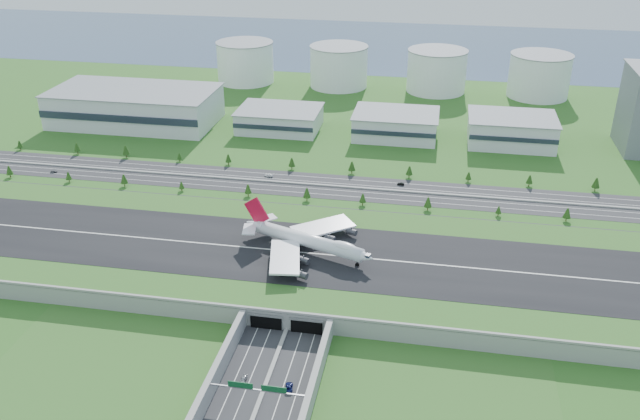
% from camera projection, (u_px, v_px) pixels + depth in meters
% --- Properties ---
extents(ground, '(1200.00, 1200.00, 0.00)m').
position_uv_depth(ground, '(310.00, 268.00, 322.23)').
color(ground, '#255C1C').
rests_on(ground, ground).
extents(airfield_deck, '(520.00, 100.00, 9.20)m').
position_uv_depth(airfield_deck, '(310.00, 261.00, 320.33)').
color(airfield_deck, gray).
rests_on(airfield_deck, ground).
extents(underpass_road, '(38.80, 120.40, 8.00)m').
position_uv_depth(underpass_road, '(254.00, 407.00, 233.04)').
color(underpass_road, '#28282B').
rests_on(underpass_road, ground).
extents(sign_gantry_near, '(38.70, 0.70, 9.80)m').
position_uv_depth(sign_gantry_near, '(257.00, 391.00, 235.34)').
color(sign_gantry_near, gray).
rests_on(sign_gantry_near, ground).
extents(north_expressway, '(560.00, 36.00, 0.12)m').
position_uv_depth(north_expressway, '(340.00, 187.00, 405.98)').
color(north_expressway, '#28282B').
rests_on(north_expressway, ground).
extents(tree_row, '(502.19, 48.63, 8.33)m').
position_uv_depth(tree_row, '(347.00, 180.00, 403.44)').
color(tree_row, '#3D2819').
rests_on(tree_row, ground).
extents(hangar_west, '(120.00, 60.00, 25.00)m').
position_uv_depth(hangar_west, '(135.00, 107.00, 507.21)').
color(hangar_west, silver).
rests_on(hangar_west, ground).
extents(hangar_mid_a, '(58.00, 42.00, 15.00)m').
position_uv_depth(hangar_mid_a, '(280.00, 119.00, 496.12)').
color(hangar_mid_a, silver).
rests_on(hangar_mid_a, ground).
extents(hangar_mid_b, '(58.00, 42.00, 17.00)m').
position_uv_depth(hangar_mid_b, '(396.00, 125.00, 481.99)').
color(hangar_mid_b, silver).
rests_on(hangar_mid_b, ground).
extents(hangar_mid_c, '(58.00, 42.00, 19.00)m').
position_uv_depth(hangar_mid_c, '(511.00, 130.00, 468.66)').
color(hangar_mid_c, silver).
rests_on(hangar_mid_c, ground).
extents(fuel_tank_a, '(50.00, 50.00, 35.00)m').
position_uv_depth(fuel_tank_a, '(245.00, 62.00, 607.17)').
color(fuel_tank_a, white).
rests_on(fuel_tank_a, ground).
extents(fuel_tank_b, '(50.00, 50.00, 35.00)m').
position_uv_depth(fuel_tank_b, '(339.00, 67.00, 593.48)').
color(fuel_tank_b, white).
rests_on(fuel_tank_b, ground).
extents(fuel_tank_c, '(50.00, 50.00, 35.00)m').
position_uv_depth(fuel_tank_c, '(437.00, 71.00, 579.79)').
color(fuel_tank_c, white).
rests_on(fuel_tank_c, ground).
extents(fuel_tank_d, '(50.00, 50.00, 35.00)m').
position_uv_depth(fuel_tank_d, '(539.00, 76.00, 566.10)').
color(fuel_tank_d, white).
rests_on(fuel_tank_d, ground).
extents(bay_water, '(1200.00, 260.00, 0.06)m').
position_uv_depth(bay_water, '(394.00, 45.00, 745.50)').
color(bay_water, '#384E6C').
rests_on(bay_water, ground).
extents(boeing_747, '(67.58, 62.75, 21.84)m').
position_uv_depth(boeing_747, '(307.00, 240.00, 317.64)').
color(boeing_747, white).
rests_on(boeing_747, airfield_deck).
extents(car_0, '(2.19, 5.04, 1.69)m').
position_uv_depth(car_0, '(243.00, 379.00, 249.79)').
color(car_0, '#A1A1A5').
rests_on(car_0, ground).
extents(car_2, '(3.66, 6.17, 1.61)m').
position_uv_depth(car_2, '(289.00, 387.00, 245.91)').
color(car_2, '#0D1545').
rests_on(car_2, ground).
extents(car_4, '(4.35, 2.88, 1.38)m').
position_uv_depth(car_4, '(54.00, 172.00, 425.42)').
color(car_4, '#57565B').
rests_on(car_4, ground).
extents(car_5, '(4.40, 1.81, 1.42)m').
position_uv_depth(car_5, '(401.00, 184.00, 408.24)').
color(car_5, black).
rests_on(car_5, ground).
extents(car_7, '(5.79, 2.99, 1.61)m').
position_uv_depth(car_7, '(269.00, 175.00, 419.72)').
color(car_7, white).
rests_on(car_7, ground).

